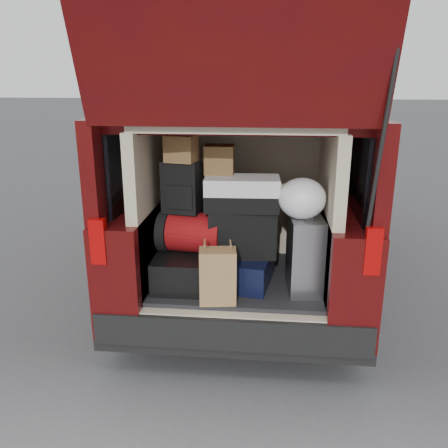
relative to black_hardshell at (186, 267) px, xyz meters
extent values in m
plane|color=#3B3B3D|center=(0.38, -0.14, -0.67)|extent=(80.00, 80.00, 0.00)
cylinder|color=black|center=(-0.44, 0.26, -0.35)|extent=(0.24, 0.64, 0.64)
cylinder|color=black|center=(1.20, 0.26, -0.35)|extent=(0.24, 0.64, 0.64)
cylinder|color=black|center=(-0.44, 3.56, -0.35)|extent=(0.24, 0.64, 0.64)
cylinder|color=black|center=(1.20, 3.56, -0.35)|extent=(0.24, 0.64, 0.64)
cube|color=black|center=(0.38, 1.94, -0.41)|extent=(1.90, 4.85, 0.08)
cube|color=#44080C|center=(-0.41, 1.94, 0.03)|extent=(0.33, 4.85, 0.80)
cube|color=#44080C|center=(1.16, 1.94, 0.03)|extent=(0.33, 4.85, 0.80)
cube|color=#44080C|center=(0.38, 1.94, 1.06)|extent=(1.82, 4.46, 0.10)
cube|color=black|center=(-0.50, 1.84, 0.77)|extent=(0.12, 4.25, 0.68)
cube|color=black|center=(1.26, 1.84, 0.77)|extent=(0.12, 4.25, 0.68)
cube|color=black|center=(0.38, -0.43, -0.27)|extent=(1.86, 0.16, 0.22)
cube|color=#990505|center=(-0.48, -0.47, 0.35)|extent=(0.10, 0.06, 0.30)
cube|color=#990505|center=(1.24, -0.47, 0.35)|extent=(0.10, 0.06, 0.30)
cube|color=black|center=(0.38, 0.14, -0.15)|extent=(1.24, 1.05, 0.06)
cube|color=tan|center=(-0.28, 0.14, 0.46)|extent=(0.08, 1.05, 1.15)
cube|color=tan|center=(1.04, 0.14, 0.46)|extent=(0.08, 1.05, 1.15)
cube|color=tan|center=(0.38, 0.69, 0.46)|extent=(1.34, 0.06, 1.15)
cube|color=tan|center=(0.38, 0.14, 1.06)|extent=(1.34, 1.05, 0.06)
cube|color=#44080C|center=(0.38, -0.60, 1.59)|extent=(1.75, 0.38, 1.02)
cylinder|color=black|center=(1.22, -0.54, 0.98)|extent=(0.02, 0.90, 0.76)
cube|color=black|center=(0.38, 0.14, -0.39)|extent=(1.24, 1.05, 0.55)
cube|color=black|center=(0.00, 0.00, 0.00)|extent=(0.44, 0.60, 0.24)
cube|color=black|center=(0.42, 0.03, -0.01)|extent=(0.48, 0.56, 0.22)
cube|color=silver|center=(0.87, -0.05, 0.15)|extent=(0.26, 0.38, 0.54)
cube|color=#946843|center=(0.27, -0.31, 0.07)|extent=(0.26, 0.19, 0.38)
cube|color=maroon|center=(0.04, 0.03, 0.27)|extent=(0.49, 0.36, 0.30)
cube|color=black|center=(0.41, 0.05, 0.27)|extent=(0.52, 0.34, 0.35)
cube|color=black|center=(-0.03, 0.04, 0.60)|extent=(0.28, 0.20, 0.37)
cube|color=silver|center=(0.41, 0.03, 0.57)|extent=(0.54, 0.30, 0.24)
cube|color=brown|center=(-0.02, 0.02, 0.88)|extent=(0.23, 0.20, 0.19)
cube|color=brown|center=(0.24, 0.14, 0.79)|extent=(0.21, 0.17, 0.21)
ellipsoid|color=white|center=(0.83, -0.07, 0.57)|extent=(0.33, 0.31, 0.28)
camera|label=1|loc=(0.61, -3.24, 1.38)|focal=38.00mm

